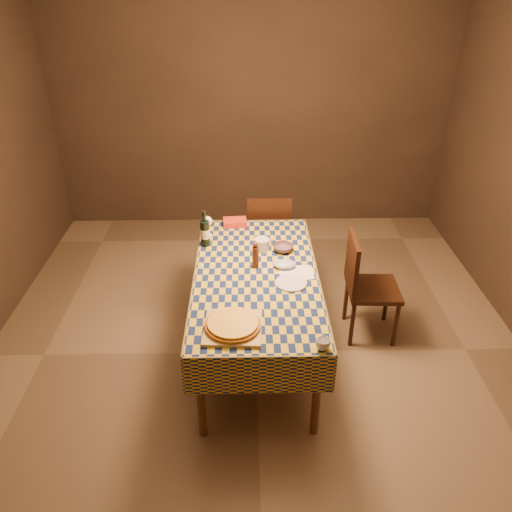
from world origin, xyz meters
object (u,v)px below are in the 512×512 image
dining_table (256,283)px  bowl (283,248)px  pizza (233,324)px  white_plate (291,283)px  wine_bottle (205,233)px  cutting_board (233,328)px  chair_far (268,232)px  chair_right (364,282)px

dining_table → bowl: 0.43m
pizza → white_plate: size_ratio=1.97×
wine_bottle → cutting_board: bearing=-77.4°
wine_bottle → dining_table: bearing=-48.2°
chair_far → wine_bottle: bearing=-129.1°
bowl → white_plate: bearing=-86.8°
bowl → wine_bottle: bearing=170.2°
pizza → white_plate: (0.42, 0.52, -0.03)m
white_plate → chair_right: chair_right is taller
cutting_board → pizza: size_ratio=0.81×
pizza → bowl: size_ratio=2.73×
bowl → dining_table: bearing=-123.0°
dining_table → white_plate: white_plate is taller
dining_table → pizza: (-0.16, -0.65, 0.12)m
white_plate → pizza: bearing=-128.8°
pizza → chair_right: (1.06, 0.90, -0.29)m
cutting_board → bowl: (0.39, 1.00, 0.01)m
pizza → bowl: pizza is taller
cutting_board → pizza: 0.03m
wine_bottle → white_plate: 0.90m
pizza → chair_right: size_ratio=0.49×
dining_table → cutting_board: 0.68m
pizza → wine_bottle: (-0.25, 1.11, 0.08)m
pizza → chair_far: (0.31, 1.80, -0.29)m
pizza → chair_right: 1.42m
chair_far → dining_table: bearing=-97.1°
cutting_board → bowl: bearing=68.8°
chair_far → chair_right: same height
dining_table → white_plate: size_ratio=8.00×
chair_right → white_plate: bearing=-149.2°
cutting_board → pizza: bearing=0.0°
bowl → wine_bottle: 0.65m
wine_bottle → chair_far: wine_bottle is taller
dining_table → white_plate: 0.30m
dining_table → chair_right: chair_right is taller
wine_bottle → white_plate: wine_bottle is taller
dining_table → chair_far: (0.14, 1.14, -0.17)m
dining_table → chair_far: size_ratio=1.98×
cutting_board → chair_far: 1.84m
cutting_board → white_plate: cutting_board is taller
pizza → chair_right: chair_right is taller
white_plate → chair_far: bearing=95.0°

